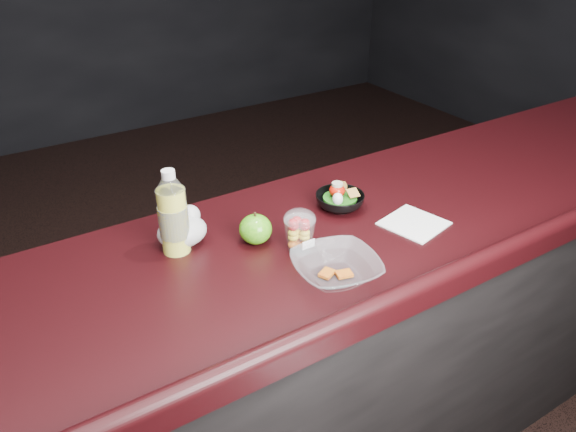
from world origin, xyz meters
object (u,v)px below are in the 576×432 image
object	(u,v)px
fruit_cup	(300,231)
green_apple	(256,229)
lemonade_bottle	(173,218)
snack_bowl	(340,200)
takeout_bowl	(336,268)

from	to	relation	value
fruit_cup	green_apple	size ratio (longest dim) A/B	1.31
lemonade_bottle	snack_bowl	distance (m)	0.52
fruit_cup	snack_bowl	size ratio (longest dim) A/B	0.77
snack_bowl	takeout_bowl	size ratio (longest dim) A/B	0.62
green_apple	snack_bowl	world-z (taller)	green_apple
fruit_cup	green_apple	xyz separation A→B (m)	(-0.08, 0.10, -0.02)
lemonade_bottle	snack_bowl	world-z (taller)	lemonade_bottle
snack_bowl	takeout_bowl	world-z (taller)	snack_bowl
green_apple	snack_bowl	xyz separation A→B (m)	(0.31, 0.03, -0.01)
lemonade_bottle	green_apple	size ratio (longest dim) A/B	2.54
lemonade_bottle	takeout_bowl	size ratio (longest dim) A/B	0.94
green_apple	takeout_bowl	size ratio (longest dim) A/B	0.37
green_apple	snack_bowl	distance (m)	0.31
snack_bowl	lemonade_bottle	bearing A→B (deg)	174.86
fruit_cup	snack_bowl	xyz separation A→B (m)	(0.23, 0.13, -0.03)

